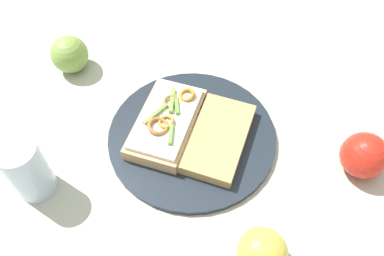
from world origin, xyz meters
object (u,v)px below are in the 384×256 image
at_px(sandwich, 166,122).
at_px(bread_slice_side, 218,138).
at_px(apple_3, 364,155).
at_px(drinking_glass, 27,169).
at_px(plate, 192,136).
at_px(apple_1, 70,54).
at_px(apple_0, 262,253).

distance_m(sandwich, bread_slice_side, 0.10).
bearing_deg(apple_3, drinking_glass, -4.67).
xyz_separation_m(plate, bread_slice_side, (-0.04, 0.02, 0.02)).
xyz_separation_m(plate, apple_1, (0.22, -0.22, 0.03)).
bearing_deg(apple_3, apple_1, -32.86).
bearing_deg(apple_1, apple_3, 147.14).
relative_size(sandwich, apple_1, 2.68).
bearing_deg(apple_3, bread_slice_side, -19.69).
bearing_deg(apple_1, bread_slice_side, 138.02).
relative_size(plate, drinking_glass, 2.64).
xyz_separation_m(apple_1, drinking_glass, (0.05, 0.28, 0.02)).
height_order(sandwich, apple_0, apple_0).
height_order(sandwich, bread_slice_side, sandwich).
xyz_separation_m(apple_0, drinking_glass, (0.34, -0.18, 0.02)).
xyz_separation_m(sandwich, apple_1, (0.18, -0.19, 0.01)).
distance_m(sandwich, apple_3, 0.35).
height_order(plate, apple_3, apple_3).
relative_size(sandwich, apple_0, 2.75).
bearing_deg(sandwich, apple_1, 69.07).
xyz_separation_m(apple_0, apple_3, (-0.21, -0.13, 0.00)).
relative_size(apple_0, apple_1, 0.97).
bearing_deg(bread_slice_side, apple_3, -81.71).
height_order(apple_0, apple_3, apple_3).
relative_size(bread_slice_side, apple_0, 2.31).
xyz_separation_m(sandwich, drinking_glass, (0.23, 0.08, 0.03)).
height_order(apple_1, drinking_glass, drinking_glass).
relative_size(plate, apple_1, 4.03).
bearing_deg(apple_3, apple_0, 32.51).
bearing_deg(bread_slice_side, drinking_glass, 124.86).
bearing_deg(sandwich, apple_3, -85.07).
distance_m(bread_slice_side, apple_0, 0.22).
xyz_separation_m(apple_3, drinking_glass, (0.55, -0.05, 0.02)).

